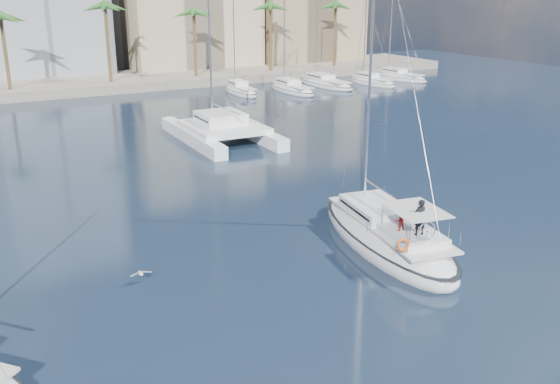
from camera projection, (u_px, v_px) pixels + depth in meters
ground at (285, 258)px, 32.07m from camera, size 160.00×160.00×0.00m
quay at (58, 86)px, 82.47m from camera, size 120.00×14.00×1.20m
building_beige at (187, 7)px, 97.09m from camera, size 20.00×14.00×20.00m
building_tan_right at (303, 12)px, 104.96m from camera, size 18.00×12.00×18.00m
palm_centre at (56, 11)px, 76.09m from camera, size 3.60×3.60×12.30m
palm_right at (296, 7)px, 91.75m from camera, size 3.60×3.60×12.30m
main_sloop at (386, 235)px, 33.47m from camera, size 6.13×13.16×18.79m
catamaran at (222, 127)px, 56.04m from camera, size 7.16×13.80×19.67m
seagull at (141, 273)px, 29.05m from camera, size 1.02×0.44×0.19m
moored_yacht_a at (240, 94)px, 80.26m from camera, size 3.37×9.52×11.90m
moored_yacht_b at (292, 92)px, 81.60m from camera, size 3.32×10.83×13.72m
moored_yacht_c at (325, 86)px, 86.25m from camera, size 3.98×12.33×15.54m
moored_yacht_d at (372, 85)px, 87.59m from camera, size 3.52×9.55×11.90m
moored_yacht_e at (399, 80)px, 92.24m from camera, size 4.61×11.11×13.72m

